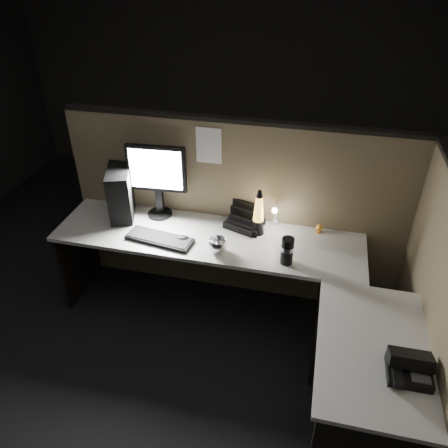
% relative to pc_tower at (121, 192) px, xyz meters
% --- Properties ---
extents(floor, '(6.00, 6.00, 0.00)m').
position_rel_pc_tower_xyz_m(floor, '(0.88, -0.75, -0.93)').
color(floor, black).
rests_on(floor, ground).
extents(room_shell, '(6.00, 6.00, 6.00)m').
position_rel_pc_tower_xyz_m(room_shell, '(0.88, -0.75, 0.69)').
color(room_shell, silver).
rests_on(room_shell, ground).
extents(partition_back, '(2.66, 0.06, 1.50)m').
position_rel_pc_tower_xyz_m(partition_back, '(0.88, 0.18, -0.18)').
color(partition_back, brown).
rests_on(partition_back, ground).
extents(partition_right, '(0.06, 1.66, 1.50)m').
position_rel_pc_tower_xyz_m(partition_right, '(2.21, -0.65, -0.18)').
color(partition_right, brown).
rests_on(partition_right, ground).
extents(desk, '(2.60, 1.60, 0.73)m').
position_rel_pc_tower_xyz_m(desk, '(1.06, -0.49, -0.35)').
color(desk, beige).
rests_on(desk, ground).
extents(pc_tower, '(0.28, 0.41, 0.39)m').
position_rel_pc_tower_xyz_m(pc_tower, '(0.00, 0.00, 0.00)').
color(pc_tower, black).
rests_on(pc_tower, desk).
extents(monitor, '(0.46, 0.19, 0.58)m').
position_rel_pc_tower_xyz_m(monitor, '(0.29, 0.07, 0.16)').
color(monitor, black).
rests_on(monitor, desk).
extents(keyboard, '(0.51, 0.23, 0.02)m').
position_rel_pc_tower_xyz_m(keyboard, '(0.40, -0.28, -0.18)').
color(keyboard, black).
rests_on(keyboard, desk).
extents(mouse, '(0.11, 0.08, 0.04)m').
position_rel_pc_tower_xyz_m(mouse, '(0.57, -0.25, -0.18)').
color(mouse, black).
rests_on(mouse, desk).
extents(clip_lamp, '(0.04, 0.17, 0.22)m').
position_rel_pc_tower_xyz_m(clip_lamp, '(1.20, 0.07, -0.07)').
color(clip_lamp, silver).
rests_on(clip_lamp, desk).
extents(organizer, '(0.31, 0.29, 0.19)m').
position_rel_pc_tower_xyz_m(organizer, '(0.97, 0.06, -0.15)').
color(organizer, black).
rests_on(organizer, desk).
extents(lava_lamp, '(0.10, 0.10, 0.36)m').
position_rel_pc_tower_xyz_m(lava_lamp, '(1.09, -0.02, -0.05)').
color(lava_lamp, black).
rests_on(lava_lamp, desk).
extents(travel_mug, '(0.09, 0.09, 0.20)m').
position_rel_pc_tower_xyz_m(travel_mug, '(1.34, -0.33, -0.10)').
color(travel_mug, black).
rests_on(travel_mug, desk).
extents(steel_mug, '(0.17, 0.17, 0.10)m').
position_rel_pc_tower_xyz_m(steel_mug, '(0.85, -0.31, -0.14)').
color(steel_mug, silver).
rests_on(steel_mug, desk).
extents(figurine, '(0.05, 0.05, 0.05)m').
position_rel_pc_tower_xyz_m(figurine, '(1.53, 0.09, -0.15)').
color(figurine, orange).
rests_on(figurine, desk).
extents(pinned_paper, '(0.19, 0.00, 0.27)m').
position_rel_pc_tower_xyz_m(pinned_paper, '(0.68, 0.15, 0.39)').
color(pinned_paper, white).
rests_on(pinned_paper, partition_back).
extents(desk_phone, '(0.22, 0.23, 0.13)m').
position_rel_pc_tower_xyz_m(desk_phone, '(2.04, -1.09, -0.15)').
color(desk_phone, black).
rests_on(desk_phone, desk).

